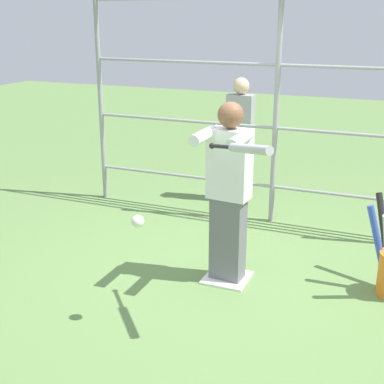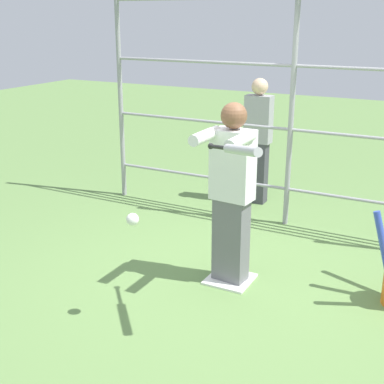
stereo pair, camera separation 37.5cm
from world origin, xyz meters
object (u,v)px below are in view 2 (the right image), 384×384
bystander_behind_fence (258,139)px  batter (231,189)px  baseball_bat_swinging (237,150)px  softball_in_flight (133,219)px

bystander_behind_fence → batter: bearing=105.2°
batter → bystander_behind_fence: 2.26m
baseball_bat_swinging → softball_in_flight: (0.74, 0.22, -0.57)m
baseball_bat_swinging → bystander_behind_fence: (0.96, -2.95, -0.62)m
softball_in_flight → bystander_behind_fence: (0.22, -3.17, -0.05)m
batter → bystander_behind_fence: batter is taller
bystander_behind_fence → baseball_bat_swinging: bearing=108.1°
batter → baseball_bat_swinging: size_ratio=2.52×
batter → baseball_bat_swinging: batter is taller
baseball_bat_swinging → bystander_behind_fence: size_ratio=0.41×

